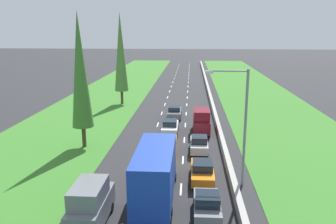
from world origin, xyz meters
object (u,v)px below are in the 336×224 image
object	(u,v)px
white_sedan_centre_lane	(170,127)
orange_sedan_right_lane	(202,171)
maroon_van_right_lane	(201,121)
grey_sedan_centre_lane	(175,112)
poplar_tree_third	(121,52)
silver_hatchback_right_lane	(199,144)
grey_hatchback_right_lane	(207,205)
street_light_mast	(241,120)
poplar_tree_second	(80,71)
grey_van_left_lane	(91,204)
blue_box_truck_centre_lane	(156,172)
grey_hatchback_centre_lane	(165,146)

from	to	relation	value
white_sedan_centre_lane	orange_sedan_right_lane	bearing A→B (deg)	-75.15
maroon_van_right_lane	grey_sedan_centre_lane	bearing A→B (deg)	117.11
poplar_tree_third	grey_sedan_centre_lane	bearing A→B (deg)	-43.29
silver_hatchback_right_lane	grey_hatchback_right_lane	bearing A→B (deg)	-88.74
orange_sedan_right_lane	grey_sedan_centre_lane	xyz separation A→B (m)	(-3.19, 19.88, 0.00)
silver_hatchback_right_lane	street_light_mast	xyz separation A→B (m)	(2.88, -7.03, 4.40)
silver_hatchback_right_lane	white_sedan_centre_lane	world-z (taller)	silver_hatchback_right_lane
grey_sedan_centre_lane	poplar_tree_second	distance (m)	16.78
poplar_tree_third	grey_hatchback_right_lane	bearing A→B (deg)	-70.14
maroon_van_right_lane	grey_van_left_lane	bearing A→B (deg)	-109.97
silver_hatchback_right_lane	poplar_tree_second	bearing A→B (deg)	175.96
blue_box_truck_centre_lane	silver_hatchback_right_lane	distance (m)	10.74
grey_hatchback_right_lane	orange_sedan_right_lane	bearing A→B (deg)	91.45
blue_box_truck_centre_lane	orange_sedan_right_lane	size ratio (longest dim) A/B	2.09
grey_sedan_centre_lane	silver_hatchback_right_lane	bearing A→B (deg)	-77.10
silver_hatchback_right_lane	white_sedan_centre_lane	xyz separation A→B (m)	(-3.21, 6.05, -0.02)
blue_box_truck_centre_lane	grey_hatchback_centre_lane	bearing A→B (deg)	90.99
grey_hatchback_right_lane	maroon_van_right_lane	size ratio (longest dim) A/B	0.80
maroon_van_right_lane	street_light_mast	world-z (taller)	street_light_mast
blue_box_truck_centre_lane	orange_sedan_right_lane	bearing A→B (deg)	48.01
white_sedan_centre_lane	street_light_mast	world-z (taller)	street_light_mast
grey_hatchback_right_lane	blue_box_truck_centre_lane	xyz separation A→B (m)	(-3.44, 1.89, 1.35)
poplar_tree_third	orange_sedan_right_lane	bearing A→B (deg)	-66.86
poplar_tree_second	silver_hatchback_right_lane	bearing A→B (deg)	-4.04
grey_sedan_centre_lane	poplar_tree_third	bearing A→B (deg)	136.71
silver_hatchback_right_lane	orange_sedan_right_lane	bearing A→B (deg)	-88.90
grey_van_left_lane	poplar_tree_third	world-z (taller)	poplar_tree_third
blue_box_truck_centre_lane	white_sedan_centre_lane	distance (m)	16.28
blue_box_truck_centre_lane	poplar_tree_third	bearing A→B (deg)	105.38
orange_sedan_right_lane	silver_hatchback_right_lane	size ratio (longest dim) A/B	1.15
grey_hatchback_centre_lane	grey_sedan_centre_lane	world-z (taller)	grey_hatchback_centre_lane
grey_hatchback_centre_lane	poplar_tree_second	bearing A→B (deg)	169.45
maroon_van_right_lane	grey_hatchback_right_lane	bearing A→B (deg)	-90.40
blue_box_truck_centre_lane	grey_hatchback_centre_lane	xyz separation A→B (m)	(-0.16, 9.44, -1.35)
orange_sedan_right_lane	grey_hatchback_centre_lane	xyz separation A→B (m)	(-3.46, 5.78, 0.02)
blue_box_truck_centre_lane	grey_sedan_centre_lane	distance (m)	23.58
orange_sedan_right_lane	grey_van_left_lane	world-z (taller)	grey_van_left_lane
silver_hatchback_right_lane	grey_hatchback_centre_lane	distance (m)	3.41
poplar_tree_second	grey_van_left_lane	bearing A→B (deg)	-71.26
poplar_tree_second	street_light_mast	distance (m)	16.77
blue_box_truck_centre_lane	poplar_tree_third	xyz separation A→B (m)	(-8.78, 31.91, 6.06)
orange_sedan_right_lane	grey_sedan_centre_lane	world-z (taller)	same
maroon_van_right_lane	poplar_tree_second	size ratio (longest dim) A/B	0.36
poplar_tree_third	grey_hatchback_centre_lane	bearing A→B (deg)	-69.03
orange_sedan_right_lane	street_light_mast	bearing A→B (deg)	-10.62
orange_sedan_right_lane	grey_sedan_centre_lane	distance (m)	20.14
grey_hatchback_right_lane	silver_hatchback_right_lane	bearing A→B (deg)	91.26
grey_hatchback_right_lane	white_sedan_centre_lane	distance (m)	18.44
orange_sedan_right_lane	poplar_tree_second	world-z (taller)	poplar_tree_second
maroon_van_right_lane	poplar_tree_third	xyz separation A→B (m)	(-12.34, 15.13, 6.84)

